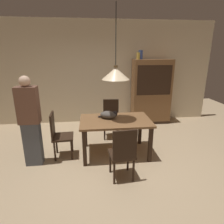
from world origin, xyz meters
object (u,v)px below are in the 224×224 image
object	(u,v)px
chair_near_front	(123,152)
pendant_lamp	(116,73)
dining_table	(115,124)
hutch_bookcase	(151,93)
book_yellow_short	(138,56)
person_standing	(30,122)
chair_far_back	(111,117)
cat_sleeping	(109,115)
chair_left_side	(59,133)
book_blue_wide	(141,55)

from	to	relation	value
chair_near_front	pendant_lamp	xyz separation A→B (m)	(-0.01, 0.88, 1.15)
dining_table	hutch_bookcase	size ratio (longest dim) A/B	0.76
dining_table	hutch_bookcase	xyz separation A→B (m)	(1.28, 1.75, 0.24)
book_yellow_short	person_standing	xyz separation A→B (m)	(-2.42, -1.96, -1.10)
chair_far_back	book_yellow_short	distance (m)	1.88
hutch_bookcase	cat_sleeping	bearing A→B (deg)	-130.18
pendant_lamp	hutch_bookcase	size ratio (longest dim) A/B	0.70
dining_table	person_standing	size ratio (longest dim) A/B	0.84
hutch_bookcase	book_yellow_short	distance (m)	1.13
pendant_lamp	chair_left_side	bearing A→B (deg)	-179.78
chair_near_front	book_blue_wide	world-z (taller)	book_blue_wide
hutch_bookcase	person_standing	size ratio (longest dim) A/B	1.11
chair_far_back	book_blue_wide	xyz separation A→B (m)	(0.91, 0.88, 1.46)
hutch_bookcase	chair_far_back	bearing A→B (deg)	-145.45
chair_far_back	pendant_lamp	xyz separation A→B (m)	(-0.01, -0.88, 1.15)
chair_near_front	book_yellow_short	distance (m)	3.11
dining_table	chair_far_back	distance (m)	0.89
book_yellow_short	book_blue_wide	size ratio (longest dim) A/B	0.83
book_yellow_short	cat_sleeping	bearing A→B (deg)	-120.36
pendant_lamp	person_standing	distance (m)	1.78
chair_near_front	book_yellow_short	bearing A→B (deg)	72.22
chair_far_back	person_standing	distance (m)	1.94
pendant_lamp	book_yellow_short	distance (m)	1.97
chair_left_side	cat_sleeping	distance (m)	1.06
chair_near_front	book_yellow_short	world-z (taller)	book_yellow_short
dining_table	book_yellow_short	xyz separation A→B (m)	(0.85, 1.76, 1.29)
chair_near_front	book_blue_wide	xyz separation A→B (m)	(0.91, 2.63, 1.46)
chair_far_back	person_standing	xyz separation A→B (m)	(-1.58, -1.08, 0.33)
cat_sleeping	book_blue_wide	distance (m)	2.27
chair_near_front	book_blue_wide	size ratio (longest dim) A/B	3.88
cat_sleeping	book_yellow_short	size ratio (longest dim) A/B	2.04
book_blue_wide	pendant_lamp	bearing A→B (deg)	-117.58
chair_left_side	hutch_bookcase	distance (m)	3.01
hutch_bookcase	chair_near_front	bearing A→B (deg)	-115.80
hutch_bookcase	book_yellow_short	world-z (taller)	book_yellow_short
book_yellow_short	person_standing	size ratio (longest dim) A/B	0.12
book_blue_wide	chair_far_back	bearing A→B (deg)	-136.03
chair_near_front	book_yellow_short	size ratio (longest dim) A/B	4.65
book_yellow_short	dining_table	bearing A→B (deg)	-115.89
chair_far_back	book_blue_wide	world-z (taller)	book_blue_wide
chair_near_front	chair_far_back	distance (m)	1.76
cat_sleeping	chair_left_side	bearing A→B (deg)	-174.22
chair_far_back	hutch_bookcase	size ratio (longest dim) A/B	0.50
book_blue_wide	person_standing	xyz separation A→B (m)	(-2.49, -1.96, -1.13)
cat_sleeping	book_blue_wide	world-z (taller)	book_blue_wide
book_blue_wide	chair_left_side	bearing A→B (deg)	-139.28
chair_far_back	hutch_bookcase	xyz separation A→B (m)	(1.27, 0.88, 0.38)
chair_left_side	dining_table	bearing A→B (deg)	0.22
hutch_bookcase	book_yellow_short	size ratio (longest dim) A/B	9.25
hutch_bookcase	book_blue_wide	xyz separation A→B (m)	(-0.36, 0.00, 1.08)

